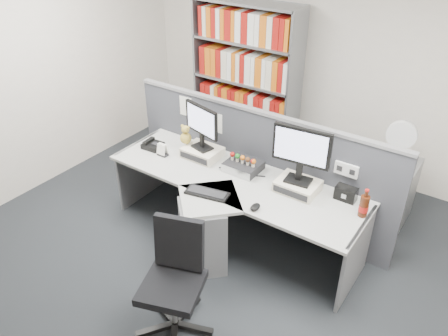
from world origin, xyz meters
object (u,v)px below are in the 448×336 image
Objects in this scene: monitor_right at (301,151)px; cola_bottle at (364,206)px; desk_phone at (152,145)px; desk_fan at (401,138)px; desk_calendar at (163,151)px; mouse at (255,207)px; desk at (221,211)px; desktop_pc at (243,166)px; monitor_left at (201,123)px; office_chair at (175,276)px; speaker at (346,193)px; shelving_unit at (246,84)px; keyboard at (207,193)px; filing_cabinet at (388,193)px.

cola_bottle is (0.63, -0.03, -0.32)m from monitor_right.
desk_fan is at bearing 27.41° from desk_phone.
mouse is at bearing -11.04° from desk_calendar.
desk is at bearing -163.85° from cola_bottle.
cola_bottle is (2.09, 0.19, 0.04)m from desk_calendar.
desktop_pc reaches higher than mouse.
monitor_right is 0.71m from desktop_pc.
monitor_left is 1.75m from cola_bottle.
desk_calendar is 0.14× the size of office_chair.
speaker is (1.88, 0.33, 0.01)m from desk_calendar.
speaker is at bearing 7.46° from desk_phone.
desk_phone is 1.58× the size of desk_calendar.
monitor_right reaches higher than cola_bottle.
shelving_unit is 4.06× the size of desk_fan.
cola_bottle is at bearing -2.56° from monitor_right.
desk_fan is (1.21, 1.00, 0.24)m from desktop_pc.
monitor_right is 0.93m from keyboard.
monitor_right is 1.19m from desk_fan.
monitor_right is 1.10× the size of desk_fan.
desk_fan is (1.20, 1.40, 0.55)m from desk.
filing_cabinet is 2.55m from office_chair.
shelving_unit is at bearing 91.39° from desk_calendar.
keyboard is at bearing -140.93° from monitor_right.
desk_fan is at bearing -12.08° from shelving_unit.
monitor_left is at bearing 130.57° from keyboard.
shelving_unit is at bearing 144.88° from speaker.
monitor_left reaches higher than office_chair.
desk_calendar reaches higher than mouse.
desktop_pc is (-0.60, 0.02, -0.38)m from monitor_right.
mouse is at bearing -110.02° from monitor_right.
desk_phone is (-1.06, 0.23, 0.30)m from desk.
desk_calendar reaches higher than keyboard.
desktop_pc is 0.68× the size of desk_fan.
keyboard is 0.87m from desk_calendar.
desk_fan is at bearing 39.67° from desktop_pc.
desktop_pc is 1.58× the size of desk_phone.
keyboard is at bearing -94.71° from desktop_pc.
desktop_pc is 0.54m from keyboard.
desk_calendar reaches higher than speaker.
mouse is at bearing 6.98° from keyboard.
monitor_right is 2.56× the size of desk_phone.
desk_calendar is (-1.29, 0.25, 0.03)m from mouse.
monitor_right is 1.62× the size of desktop_pc.
monitor_right is at bearing 5.38° from desk_phone.
office_chair is at bearing -68.09° from shelving_unit.
desk is at bearing -37.40° from monitor_left.
desk_phone is 0.30× the size of filing_cabinet.
desk is 5.51× the size of monitor_left.
shelving_unit reaches higher than desktop_pc.
cola_bottle is at bearing -2.02° from desktop_pc.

